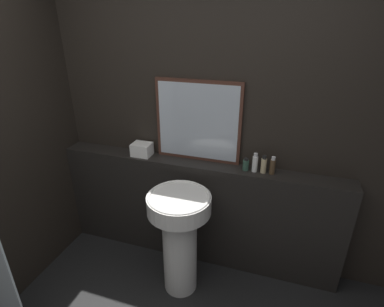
# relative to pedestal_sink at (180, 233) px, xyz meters

# --- Properties ---
(wall_back) EXTENTS (8.00, 0.06, 2.50)m
(wall_back) POSITION_rel_pedestal_sink_xyz_m (0.01, 0.53, 0.70)
(wall_back) COLOR black
(wall_back) RESTS_ON ground_plane
(vanity_counter) EXTENTS (2.44, 0.19, 0.95)m
(vanity_counter) POSITION_rel_pedestal_sink_xyz_m (0.01, 0.40, -0.07)
(vanity_counter) COLOR black
(vanity_counter) RESTS_ON ground_plane
(pedestal_sink) EXTENTS (0.47, 0.47, 0.88)m
(pedestal_sink) POSITION_rel_pedestal_sink_xyz_m (0.00, 0.00, 0.00)
(pedestal_sink) COLOR silver
(pedestal_sink) RESTS_ON ground_plane
(mirror) EXTENTS (0.70, 0.03, 0.66)m
(mirror) POSITION_rel_pedestal_sink_xyz_m (-0.01, 0.48, 0.74)
(mirror) COLOR #47281E
(mirror) RESTS_ON vanity_counter
(towel_stack) EXTENTS (0.16, 0.13, 0.11)m
(towel_stack) POSITION_rel_pedestal_sink_xyz_m (-0.48, 0.40, 0.46)
(towel_stack) COLOR white
(towel_stack) RESTS_ON vanity_counter
(shampoo_bottle) EXTENTS (0.05, 0.05, 0.10)m
(shampoo_bottle) POSITION_rel_pedestal_sink_xyz_m (0.41, 0.40, 0.45)
(shampoo_bottle) COLOR #2D4C3D
(shampoo_bottle) RESTS_ON vanity_counter
(conditioner_bottle) EXTENTS (0.04, 0.04, 0.15)m
(conditioner_bottle) POSITION_rel_pedestal_sink_xyz_m (0.48, 0.40, 0.48)
(conditioner_bottle) COLOR white
(conditioner_bottle) RESTS_ON vanity_counter
(lotion_bottle) EXTENTS (0.04, 0.04, 0.14)m
(lotion_bottle) POSITION_rel_pedestal_sink_xyz_m (0.55, 0.40, 0.47)
(lotion_bottle) COLOR #C6B284
(lotion_bottle) RESTS_ON vanity_counter
(body_wash_bottle) EXTENTS (0.04, 0.04, 0.14)m
(body_wash_bottle) POSITION_rel_pedestal_sink_xyz_m (0.61, 0.40, 0.47)
(body_wash_bottle) COLOR #4C3823
(body_wash_bottle) RESTS_ON vanity_counter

